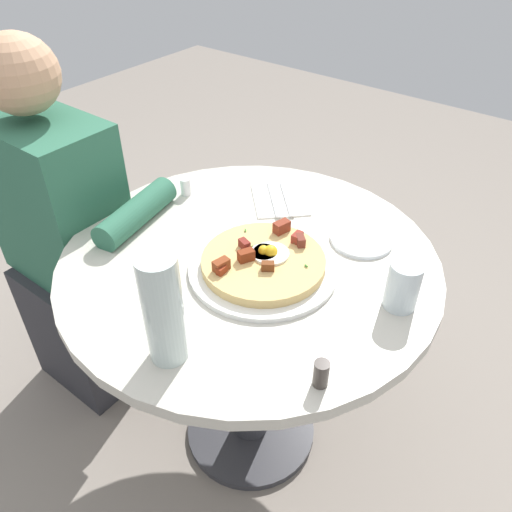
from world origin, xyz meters
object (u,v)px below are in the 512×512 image
at_px(breakfast_pizza, 264,261).
at_px(salt_shaker, 186,187).
at_px(dining_table, 250,308).
at_px(fork, 273,199).
at_px(water_glass, 403,285).
at_px(person_seated, 72,255).
at_px(water_bottle, 163,310).
at_px(bread_plate, 362,239).
at_px(pepper_shaker, 321,374).
at_px(knife, 287,198).
at_px(pizza_plate, 263,268).

relative_size(breakfast_pizza, salt_shaker, 5.73).
bearing_deg(dining_table, salt_shaker, -19.90).
bearing_deg(fork, water_glass, 25.03).
distance_m(person_seated, water_bottle, 0.75).
xyz_separation_m(dining_table, bread_plate, (-0.18, -0.21, 0.17)).
bearing_deg(person_seated, breakfast_pizza, -170.92).
xyz_separation_m(water_bottle, pepper_shaker, (-0.26, -0.11, -0.09)).
xyz_separation_m(knife, pepper_shaker, (-0.40, 0.47, 0.02)).
distance_m(person_seated, pizza_plate, 0.68).
height_order(pizza_plate, knife, pizza_plate).
distance_m(person_seated, bread_plate, 0.85).
relative_size(bread_plate, knife, 0.84).
xyz_separation_m(person_seated, breakfast_pizza, (-0.63, -0.10, 0.23)).
bearing_deg(water_bottle, salt_shaker, -49.34).
distance_m(fork, water_glass, 0.48).
bearing_deg(pizza_plate, water_glass, -164.46).
xyz_separation_m(water_glass, water_bottle, (0.28, 0.38, 0.06)).
height_order(pizza_plate, bread_plate, pizza_plate).
height_order(breakfast_pizza, salt_shaker, breakfast_pizza).
distance_m(person_seated, pepper_shaker, 0.94).
bearing_deg(fork, water_bottle, -27.65).
relative_size(breakfast_pizza, bread_plate, 1.83).
bearing_deg(water_glass, salt_shaker, -4.41).
relative_size(water_glass, water_bottle, 0.47).
xyz_separation_m(dining_table, pepper_shaker, (-0.32, 0.21, 0.19)).
xyz_separation_m(person_seated, bread_plate, (-0.76, -0.33, 0.20)).
relative_size(breakfast_pizza, fork, 1.54).
relative_size(dining_table, breakfast_pizza, 3.19).
height_order(pizza_plate, salt_shaker, salt_shaker).
distance_m(water_bottle, pepper_shaker, 0.30).
bearing_deg(water_bottle, pepper_shaker, -156.46).
xyz_separation_m(person_seated, pizza_plate, (-0.64, -0.10, 0.21)).
xyz_separation_m(pizza_plate, pepper_shaker, (-0.27, 0.19, 0.02)).
bearing_deg(dining_table, fork, -67.12).
relative_size(knife, water_glass, 1.68).
relative_size(breakfast_pizza, water_glass, 2.58).
distance_m(water_glass, salt_shaker, 0.66).
xyz_separation_m(breakfast_pizza, bread_plate, (-0.12, -0.23, -0.02)).
xyz_separation_m(dining_table, pizza_plate, (-0.06, 0.02, 0.17)).
distance_m(dining_table, pizza_plate, 0.18).
bearing_deg(pepper_shaker, person_seated, -5.74).
relative_size(person_seated, knife, 6.31).
xyz_separation_m(bread_plate, water_bottle, (0.11, 0.54, 0.11)).
bearing_deg(dining_table, breakfast_pizza, 161.90).
bearing_deg(fork, pizza_plate, -12.51).
xyz_separation_m(water_glass, salt_shaker, (0.65, -0.05, -0.03)).
distance_m(dining_table, water_bottle, 0.43).
bearing_deg(person_seated, bread_plate, -156.34).
xyz_separation_m(fork, pepper_shaker, (-0.42, 0.44, 0.02)).
height_order(bread_plate, water_glass, water_glass).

